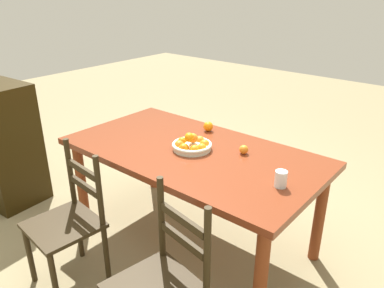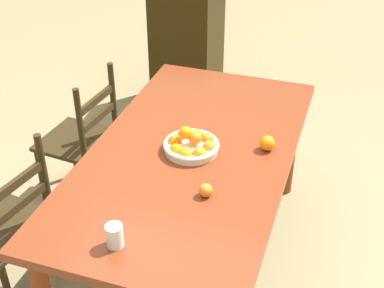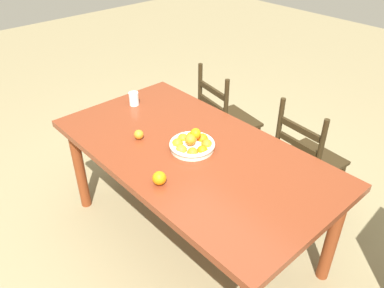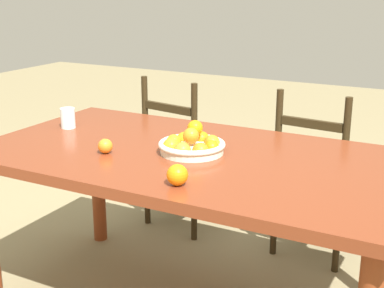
# 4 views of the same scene
# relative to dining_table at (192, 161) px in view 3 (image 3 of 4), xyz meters

# --- Properties ---
(ground_plane) EXTENTS (12.00, 12.00, 0.00)m
(ground_plane) POSITION_rel_dining_table_xyz_m (0.00, 0.00, -0.68)
(ground_plane) COLOR #857854
(dining_table) EXTENTS (1.83, 0.99, 0.77)m
(dining_table) POSITION_rel_dining_table_xyz_m (0.00, 0.00, 0.00)
(dining_table) COLOR maroon
(dining_table) RESTS_ON ground
(chair_near_window) EXTENTS (0.45, 0.45, 0.93)m
(chair_near_window) POSITION_rel_dining_table_xyz_m (0.33, 0.83, -0.24)
(chair_near_window) COLOR black
(chair_near_window) RESTS_ON ground
(chair_by_cabinet) EXTENTS (0.49, 0.49, 0.93)m
(chair_by_cabinet) POSITION_rel_dining_table_xyz_m (-0.49, 0.83, -0.25)
(chair_by_cabinet) COLOR black
(chair_by_cabinet) RESTS_ON ground
(fruit_bowl) EXTENTS (0.28, 0.28, 0.14)m
(fruit_bowl) POSITION_rel_dining_table_xyz_m (0.00, -0.00, 0.12)
(fruit_bowl) COLOR silver
(fruit_bowl) RESTS_ON dining_table
(orange_loose_0) EXTENTS (0.08, 0.08, 0.08)m
(orange_loose_0) POSITION_rel_dining_table_xyz_m (0.13, -0.36, 0.13)
(orange_loose_0) COLOR orange
(orange_loose_0) RESTS_ON dining_table
(orange_loose_1) EXTENTS (0.06, 0.06, 0.06)m
(orange_loose_1) POSITION_rel_dining_table_xyz_m (-0.32, -0.17, 0.12)
(orange_loose_1) COLOR orange
(orange_loose_1) RESTS_ON dining_table
(drinking_glass) EXTENTS (0.07, 0.07, 0.10)m
(drinking_glass) POSITION_rel_dining_table_xyz_m (-0.73, 0.07, 0.14)
(drinking_glass) COLOR silver
(drinking_glass) RESTS_ON dining_table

